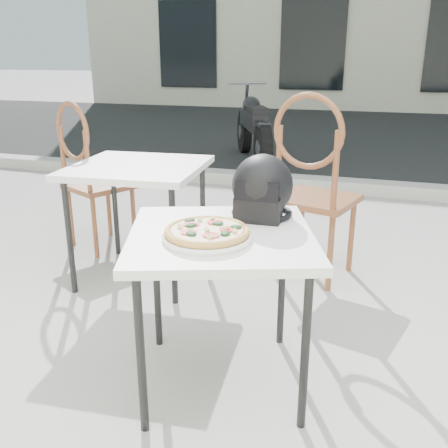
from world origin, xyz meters
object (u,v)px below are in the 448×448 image
(pizza, at_px, (207,231))
(motorcycle, at_px, (253,128))
(helmet, at_px, (262,190))
(cafe_table_main, at_px, (221,247))
(cafe_table_side, at_px, (138,175))
(cafe_chair_side, at_px, (89,169))
(plate, at_px, (207,237))
(cafe_chair_main, at_px, (313,180))

(pizza, bearing_deg, motorcycle, 102.59)
(helmet, distance_m, motorcycle, 4.44)
(cafe_table_main, height_order, cafe_table_side, cafe_table_side)
(pizza, distance_m, cafe_table_side, 1.23)
(cafe_table_main, distance_m, cafe_chair_side, 1.80)
(plate, xyz_separation_m, pizza, (0.00, 0.00, 0.02))
(motorcycle, bearing_deg, pizza, -101.98)
(cafe_table_main, bearing_deg, cafe_chair_side, 138.55)
(pizza, xyz_separation_m, motorcycle, (-1.03, 4.61, -0.27))
(plate, distance_m, pizza, 0.02)
(pizza, bearing_deg, helmet, 69.77)
(plate, bearing_deg, pizza, 73.83)
(pizza, bearing_deg, cafe_table_main, 74.32)
(pizza, height_order, helmet, helmet)
(pizza, distance_m, motorcycle, 4.73)
(plate, height_order, cafe_table_side, cafe_table_side)
(cafe_table_main, height_order, helmet, helmet)
(plate, bearing_deg, cafe_chair_main, 80.09)
(cafe_table_main, relative_size, plate, 2.62)
(cafe_table_main, distance_m, helmet, 0.32)
(helmet, bearing_deg, cafe_table_side, 143.33)
(helmet, bearing_deg, plate, -112.32)
(plate, height_order, helmet, helmet)
(cafe_table_main, distance_m, cafe_chair_main, 1.16)
(cafe_table_main, distance_m, pizza, 0.13)
(cafe_table_main, bearing_deg, plate, -105.68)
(pizza, xyz_separation_m, cafe_chair_side, (-1.32, 1.28, -0.12))
(pizza, relative_size, cafe_table_side, 0.39)
(cafe_chair_main, bearing_deg, cafe_chair_side, 14.23)
(motorcycle, bearing_deg, cafe_table_main, -101.44)
(cafe_chair_main, bearing_deg, pizza, 95.92)
(cafe_table_main, relative_size, motorcycle, 0.49)
(plate, height_order, pizza, pizza)
(plate, xyz_separation_m, cafe_chair_main, (0.22, 1.24, -0.05))
(cafe_chair_main, height_order, cafe_table_side, cafe_chair_main)
(motorcycle, bearing_deg, cafe_table_side, -110.60)
(plate, relative_size, cafe_table_side, 0.42)
(pizza, relative_size, cafe_chair_side, 0.31)
(helmet, xyz_separation_m, cafe_chair_main, (0.09, 0.90, -0.16))
(plate, height_order, cafe_chair_side, cafe_chair_side)
(cafe_table_main, xyz_separation_m, cafe_chair_main, (0.19, 1.15, 0.02))
(pizza, bearing_deg, plate, -106.17)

